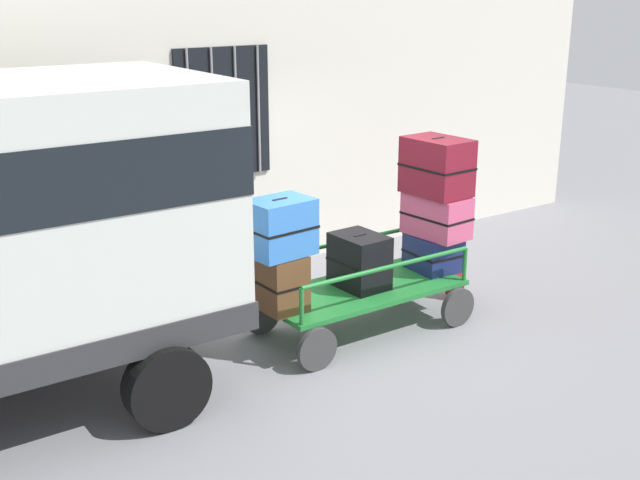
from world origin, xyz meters
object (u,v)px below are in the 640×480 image
suitcase_left_bottom (281,282)px  suitcase_left_middle (280,227)px  suitcase_center_top (437,166)px  backpack (453,279)px  suitcase_center_bottom (433,252)px  suitcase_center_middle (437,215)px  luggage_cart (361,296)px  suitcase_midleft_bottom (359,261)px

suitcase_left_bottom → suitcase_left_middle: bearing=-90.0°
suitcase_center_top → backpack: suitcase_center_top is taller
suitcase_left_middle → backpack: bearing=3.6°
suitcase_center_bottom → suitcase_center_middle: 0.42m
luggage_cart → suitcase_center_top: (0.98, 0.00, 1.23)m
suitcase_midleft_bottom → suitcase_center_top: size_ratio=0.82×
suitcase_midleft_bottom → suitcase_center_top: (0.98, -0.03, 0.86)m
backpack → suitcase_left_middle: bearing=-176.4°
suitcase_center_bottom → suitcase_center_middle: bearing=-90.0°
suitcase_left_bottom → suitcase_center_top: suitcase_center_top is taller
suitcase_center_bottom → backpack: size_ratio=1.25×
suitcase_left_bottom → suitcase_center_middle: (1.95, 0.00, 0.34)m
suitcase_left_middle → suitcase_midleft_bottom: 1.12m
suitcase_midleft_bottom → suitcase_center_top: suitcase_center_top is taller
suitcase_left_middle → suitcase_midleft_bottom: bearing=3.8°
suitcase_left_middle → luggage_cart: bearing=1.7°
luggage_cart → suitcase_center_top: bearing=0.2°
luggage_cart → suitcase_left_bottom: (-0.98, -0.03, 0.37)m
suitcase_midleft_bottom → backpack: bearing=3.5°
suitcase_left_middle → suitcase_center_top: suitcase_center_top is taller
luggage_cart → suitcase_midleft_bottom: suitcase_midleft_bottom is taller
suitcase_midleft_bottom → suitcase_center_middle: suitcase_center_middle is taller
suitcase_center_top → suitcase_midleft_bottom: bearing=178.1°
suitcase_left_middle → suitcase_midleft_bottom: suitcase_left_middle is taller
suitcase_left_middle → suitcase_center_middle: bearing=0.1°
suitcase_center_top → luggage_cart: bearing=-179.8°
suitcase_center_bottom → suitcase_left_bottom: bearing=-179.3°
backpack → suitcase_center_top: bearing=-164.8°
luggage_cart → suitcase_midleft_bottom: 0.37m
suitcase_left_middle → suitcase_left_bottom: bearing=90.0°
suitcase_midleft_bottom → backpack: size_ratio=1.34×
suitcase_left_bottom → suitcase_center_top: bearing=0.9°
suitcase_midleft_bottom → suitcase_center_bottom: bearing=-2.2°
luggage_cart → suitcase_center_bottom: 1.02m
suitcase_left_middle → suitcase_center_middle: 1.96m
suitcase_left_middle → backpack: (2.39, 0.15, -1.07)m
suitcase_midleft_bottom → suitcase_center_bottom: suitcase_midleft_bottom is taller
suitcase_center_top → suitcase_center_middle: bearing=-90.0°
suitcase_center_top → backpack: size_ratio=1.63×
suitcase_center_middle → suitcase_left_middle: bearing=-179.9°
luggage_cart → suitcase_center_middle: 1.20m
suitcase_center_middle → backpack: 0.98m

